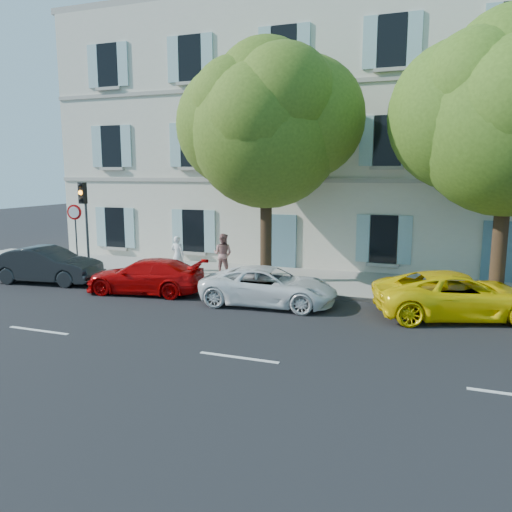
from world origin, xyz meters
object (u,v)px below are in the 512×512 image
at_px(car_white_coupe, 269,286).
at_px(tree_right, 509,124).
at_px(car_dark_sedan, 47,265).
at_px(pedestrian_b, 223,254).
at_px(car_red_coupe, 146,276).
at_px(tree_left, 266,132).
at_px(traffic_light, 84,207).
at_px(road_sign, 75,223).
at_px(pedestrian_a, 178,255).
at_px(car_yellow_supercar, 458,295).

distance_m(car_white_coupe, tree_right, 9.00).
distance_m(car_dark_sedan, pedestrian_b, 7.00).
xyz_separation_m(car_red_coupe, tree_left, (3.66, 2.76, 5.18)).
height_order(car_red_coupe, tree_right, tree_right).
height_order(car_dark_sedan, traffic_light, traffic_light).
bearing_deg(road_sign, pedestrian_a, 7.95).
bearing_deg(tree_left, car_white_coupe, -69.21).
xyz_separation_m(traffic_light, pedestrian_b, (5.73, 1.40, -1.88)).
height_order(car_white_coupe, traffic_light, traffic_light).
height_order(traffic_light, road_sign, traffic_light).
relative_size(car_red_coupe, car_white_coupe, 0.96).
relative_size(car_yellow_supercar, tree_right, 0.56).
xyz_separation_m(car_white_coupe, tree_left, (-1.05, 2.77, 5.18)).
relative_size(road_sign, pedestrian_b, 1.66).
bearing_deg(car_red_coupe, pedestrian_b, 147.41).
bearing_deg(tree_left, car_yellow_supercar, -17.90).
bearing_deg(car_dark_sedan, car_white_coupe, -97.90).
bearing_deg(car_yellow_supercar, road_sign, 65.13).
xyz_separation_m(car_white_coupe, traffic_light, (-8.88, 2.00, 2.26)).
bearing_deg(road_sign, car_white_coupe, -12.84).
height_order(car_red_coupe, car_white_coupe, car_red_coupe).
xyz_separation_m(car_dark_sedan, pedestrian_b, (6.20, 3.24, 0.29)).
bearing_deg(tree_left, car_dark_sedan, -162.54).
xyz_separation_m(car_white_coupe, road_sign, (-9.53, 2.17, 1.57)).
distance_m(car_red_coupe, car_yellow_supercar, 10.56).
relative_size(car_red_coupe, pedestrian_a, 2.70).
distance_m(car_red_coupe, road_sign, 5.51).
xyz_separation_m(traffic_light, pedestrian_a, (3.93, 0.81, -1.93)).
bearing_deg(car_yellow_supercar, car_red_coupe, 74.09).
height_order(car_red_coupe, traffic_light, traffic_light).
distance_m(car_yellow_supercar, pedestrian_b, 9.43).
relative_size(tree_left, pedestrian_b, 5.14).
height_order(car_white_coupe, tree_right, tree_right).
xyz_separation_m(pedestrian_a, pedestrian_b, (1.80, 0.59, 0.05)).
height_order(car_dark_sedan, pedestrian_a, pedestrian_a).
distance_m(tree_right, pedestrian_b, 11.31).
bearing_deg(car_white_coupe, tree_left, 17.26).
height_order(car_red_coupe, road_sign, road_sign).
relative_size(car_yellow_supercar, tree_left, 0.57).
distance_m(car_red_coupe, pedestrian_b, 3.75).
bearing_deg(car_red_coupe, road_sign, -122.00).
distance_m(car_yellow_supercar, tree_left, 8.86).
distance_m(tree_left, pedestrian_a, 6.22).
xyz_separation_m(car_yellow_supercar, traffic_light, (-14.71, 1.45, 2.19)).
xyz_separation_m(car_dark_sedan, car_red_coupe, (4.63, -0.16, -0.09)).
relative_size(road_sign, pedestrian_a, 1.77).
distance_m(tree_left, traffic_light, 8.39).
bearing_deg(traffic_light, car_dark_sedan, -104.29).
bearing_deg(car_yellow_supercar, tree_left, 53.26).
distance_m(car_red_coupe, tree_left, 6.91).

